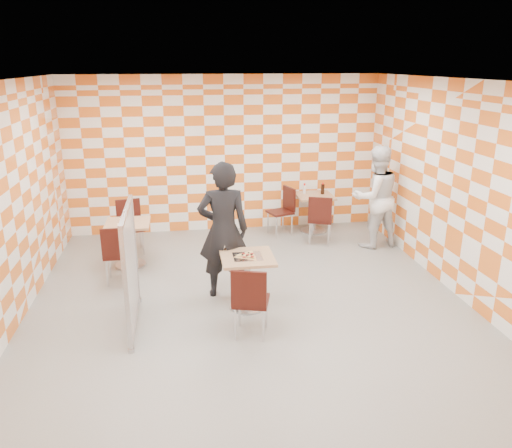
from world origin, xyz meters
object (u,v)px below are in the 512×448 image
Objects in this scene: chair_main_front at (250,297)px; partition at (131,268)px; second_table at (314,207)px; chair_second_side at (284,207)px; empty_table at (129,237)px; chair_empty_near at (118,250)px; soda_bottle at (323,189)px; chair_second_front at (320,216)px; man_dark at (223,230)px; sport_bottle at (304,189)px; man_white at (375,197)px; chair_empty_far at (130,222)px; main_table at (247,273)px.

partition is at bearing 158.98° from chair_main_front.
second_table is 0.61m from chair_second_side.
chair_empty_near reaches higher than empty_table.
chair_second_front is at bearing -108.25° from soda_bottle.
partition is 1.42m from man_dark.
chair_second_front is 0.88m from soda_bottle.
sport_bottle reaches higher than empty_table.
chair_second_front is 0.47× the size of man_dark.
partition reaches higher than second_table.
man_dark is 8.48× the size of soda_bottle.
sport_bottle is (-1.02, 1.09, -0.08)m from man_white.
empty_table is at bearing 122.59° from chair_main_front.
chair_main_front is at bearing -117.40° from soda_bottle.
sport_bottle is (3.31, 0.69, 0.29)m from chair_empty_far.
main_table is 3.52m from sport_bottle.
chair_main_front is 4.32m from soda_bottle.
chair_empty_far is 0.47× the size of man_dark.
main_table is 3.26× the size of soda_bottle.
soda_bottle is (3.39, 3.28, 0.06)m from partition.
chair_main_front is (1.63, -2.55, 0.04)m from empty_table.
man_white reaches higher than partition.
man_white is at bearing 38.32° from main_table.
chair_second_side is (-0.52, 0.70, 0.00)m from chair_second_front.
second_table is 4.59m from partition.
chair_second_side is 4.02× the size of soda_bottle.
chair_main_front is (-1.82, -3.79, 0.04)m from second_table.
empty_table is at bearing -87.06° from chair_empty_far.
empty_table is 2.04m from partition.
man_dark reaches higher than soda_bottle.
sport_bottle reaches higher than main_table.
soda_bottle is at bearing 44.04° from partition.
man_white is at bearing 46.86° from chair_main_front.
chair_empty_near is (-0.10, -0.71, 0.04)m from empty_table.
man_dark reaches higher than partition.
man_dark is at bearing 121.07° from main_table.
empty_table is 0.41× the size of man_white.
chair_second_side is 1.00× the size of chair_empty_far.
chair_empty_near is at bearing 3.80° from man_white.
man_white is (0.85, -0.94, 0.41)m from second_table.
man_dark is (-2.01, -2.53, 0.47)m from second_table.
second_table is at bearing 8.84° from chair_empty_far.
partition is 0.84× the size of man_white.
chair_second_front is (3.35, 0.50, 0.04)m from empty_table.
soda_bottle reaches higher than second_table.
man_white reaches higher than chair_second_side.
empty_table is at bearing -160.17° from second_table.
main_table and empty_table have the same top height.
man_dark is at bearing -130.31° from soda_bottle.
second_table is 3.52m from chair_empty_far.
chair_empty_near reaches higher than main_table.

